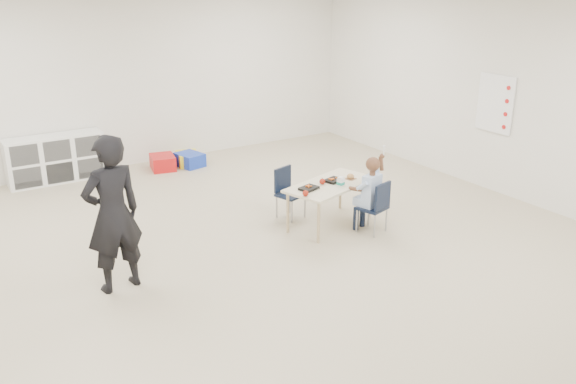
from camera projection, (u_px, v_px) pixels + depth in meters
room at (271, 144)px, 5.92m from camera, size 9.00×9.02×2.80m
table at (330, 204)px, 7.52m from camera, size 1.30×0.90×0.54m
chair_near at (372, 207)px, 7.29m from camera, size 0.39×0.37×0.65m
chair_far at (291, 194)px, 7.72m from camera, size 0.39×0.37×0.65m
child at (373, 192)px, 7.23m from camera, size 0.54×0.54×1.02m
lunch_tray_near at (333, 180)px, 7.50m from camera, size 0.26×0.22×0.03m
lunch_tray_far at (309, 188)px, 7.22m from camera, size 0.26×0.22×0.03m
milk_carton at (341, 181)px, 7.35m from camera, size 0.09×0.09×0.10m
bread_roll at (350, 176)px, 7.58m from camera, size 0.09×0.09×0.07m
apple_near at (322, 181)px, 7.39m from camera, size 0.07×0.07×0.07m
apple_far at (305, 193)px, 6.99m from camera, size 0.07×0.07×0.07m
cubby_shelf at (56, 159)px, 9.07m from camera, size 1.40×0.40×0.70m
rules_poster at (495, 104)px, 8.44m from camera, size 0.02×0.60×0.80m
adult at (113, 214)px, 5.83m from camera, size 0.62×0.45×1.58m
bin_red at (163, 162)px, 9.69m from camera, size 0.45×0.52×0.23m
bin_yellow at (188, 159)px, 9.91m from camera, size 0.41×0.48×0.21m
bin_blue at (190, 160)px, 9.85m from camera, size 0.43×0.51×0.21m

